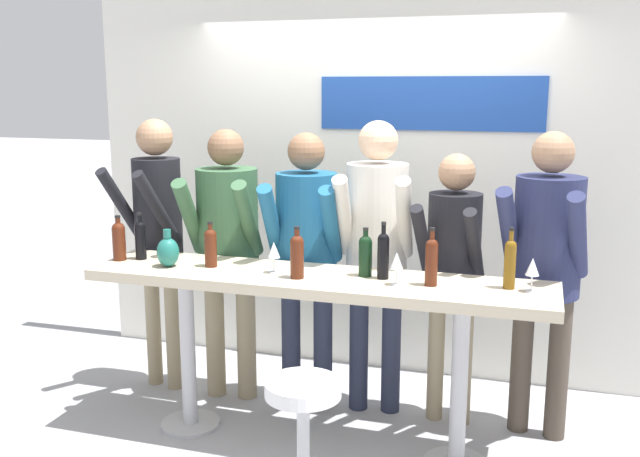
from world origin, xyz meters
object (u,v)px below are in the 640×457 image
wine_bottle_3 (119,239)px  person_far_left (157,221)px  tasting_table (316,303)px  wine_bottle_0 (383,253)px  person_center_left (306,241)px  wine_glass_0 (397,262)px  wine_bottle_5 (365,254)px  wine_glass_1 (274,251)px  wine_glass_2 (532,268)px  wine_bottle_2 (140,238)px  wine_bottle_4 (297,254)px  person_center_right (453,258)px  wine_bottle_6 (431,259)px  bar_stool (303,431)px  wine_bottle_1 (510,262)px  person_right (546,252)px  person_center (377,235)px  person_left (228,236)px  decorative_vase (168,252)px  wine_bottle_7 (211,246)px

wine_bottle_3 → person_far_left: bearing=92.5°
tasting_table → wine_bottle_0: size_ratio=8.26×
person_center_left → wine_glass_0: bearing=-44.9°
wine_bottle_5 → wine_glass_0: (0.20, -0.13, -0.00)m
wine_glass_1 → wine_glass_2: same height
tasting_table → wine_bottle_5: 0.39m
wine_bottle_2 → wine_bottle_0: bearing=-0.1°
wine_bottle_4 → person_center_right: bearing=38.3°
wine_bottle_0 → wine_bottle_6: wine_bottle_0 is taller
wine_bottle_6 → wine_glass_1: size_ratio=1.75×
wine_glass_0 → bar_stool: bearing=-112.2°
person_far_left → wine_bottle_4: size_ratio=6.39×
wine_bottle_0 → wine_bottle_1: size_ratio=0.98×
person_far_left → person_right: person_far_left is taller
wine_bottle_3 → wine_bottle_6: size_ratio=0.88×
wine_bottle_6 → wine_glass_2: bearing=3.9°
wine_bottle_1 → wine_glass_0: (-0.57, -0.11, -0.02)m
person_center → bar_stool: bearing=-98.2°
person_center_right → wine_bottle_3: 2.00m
tasting_table → wine_bottle_0: 0.48m
person_left → wine_glass_0: size_ratio=10.07×
bar_stool → wine_glass_0: wine_glass_0 is taller
person_far_left → wine_bottle_3: person_far_left is taller
wine_bottle_5 → person_right: bearing=25.0°
decorative_vase → bar_stool: bearing=-33.1°
wine_bottle_7 → wine_glass_2: (1.78, 0.02, 0.00)m
wine_bottle_3 → wine_glass_0: 1.70m
wine_glass_1 → wine_bottle_3: bearing=180.0°
wine_bottle_7 → tasting_table: bearing=-1.0°
bar_stool → wine_bottle_7: (-0.82, 0.76, 0.66)m
wine_bottle_1 → wine_bottle_3: bearing=-178.4°
person_far_left → wine_bottle_6: (1.89, -0.49, -0.01)m
decorative_vase → person_center_right: bearing=20.7°
person_left → wine_bottle_5: (1.01, -0.39, 0.04)m
person_center_right → wine_bottle_1: size_ratio=5.16×
wine_bottle_4 → wine_glass_0: (0.54, 0.03, -0.01)m
wine_bottle_6 → wine_bottle_2: bearing=178.1°
wine_glass_1 → wine_glass_2: 1.39m
person_center_right → decorative_vase: bearing=-152.9°
wine_glass_2 → tasting_table: bearing=-178.6°
wine_bottle_3 → wine_bottle_5: 1.50m
person_far_left → decorative_vase: (0.38, -0.54, -0.06)m
person_center_left → wine_bottle_4: 0.57m
person_right → wine_bottle_1: (-0.18, -0.46, 0.04)m
person_far_left → person_center_left: person_far_left is taller
person_center_left → wine_glass_2: bearing=-25.2°
person_center_left → wine_glass_1: bearing=-100.2°
person_center_left → wine_bottle_3: person_center_left is taller
bar_stool → person_right: person_right is taller
tasting_table → wine_bottle_6: size_ratio=8.38×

